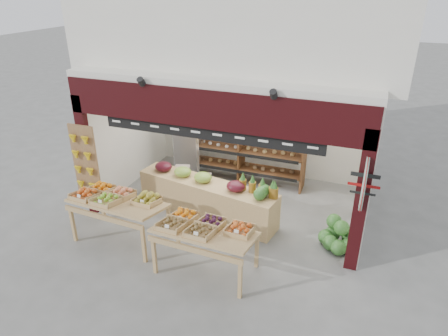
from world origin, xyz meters
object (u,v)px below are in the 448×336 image
Objects in this scene: display_table_left at (114,199)px; display_table_right at (203,228)px; mid_counter at (207,197)px; watermelon_pile at (337,237)px; back_shelving at (241,137)px; cardboard_stack at (191,180)px; refrigerator at (191,140)px.

display_table_right is (1.97, -0.28, -0.02)m from display_table_left.
watermelon_pile is at bearing -3.44° from mid_counter.
display_table_right reaches higher than mid_counter.
back_shelving reaches higher than watermelon_pile.
display_table_left reaches higher than mid_counter.
display_table_left is at bearing -101.97° from cardboard_stack.
display_table_left is (-0.11, -3.24, -0.05)m from refrigerator.
back_shelving is 3.59m from display_table_right.
back_shelving is at bearing -2.91° from refrigerator.
watermelon_pile is at bearing 16.40° from display_table_left.
display_table_right reaches higher than watermelon_pile.
display_table_right is at bearing -8.19° from display_table_left.
back_shelving is at bearing 142.27° from watermelon_pile.
refrigerator is 2.44× the size of watermelon_pile.
refrigerator is 4.55m from watermelon_pile.
refrigerator reaches higher than mid_counter.
mid_counter is at bearing 110.84° from display_table_right.
mid_counter is at bearing 45.91° from display_table_left.
display_table_right is (0.63, -1.67, 0.40)m from mid_counter.
refrigerator reaches higher than display_table_right.
cardboard_stack is at bearing 119.05° from display_table_right.
back_shelving is at bearing 85.47° from mid_counter.
refrigerator reaches higher than display_table_left.
refrigerator is 1.84× the size of cardboard_stack.
watermelon_pile is (3.63, -1.15, -0.00)m from cardboard_stack.
back_shelving is 3.47m from watermelon_pile.
cardboard_stack is 1.32× the size of watermelon_pile.
display_table_left is at bearing -163.60° from watermelon_pile.
cardboard_stack is (0.39, -0.87, -0.70)m from refrigerator.
display_table_right is at bearing -65.75° from refrigerator.
display_table_right is 2.70m from watermelon_pile.
display_table_left reaches higher than watermelon_pile.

